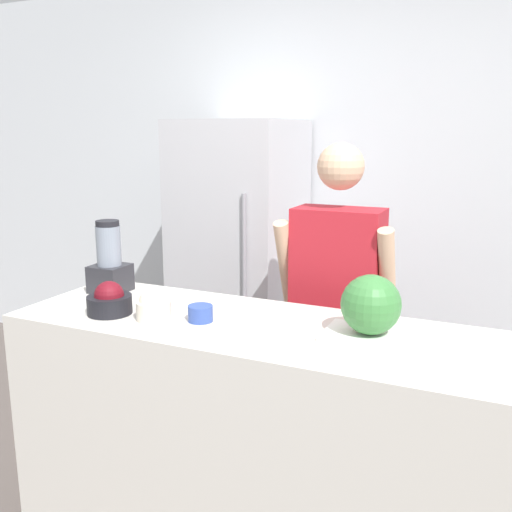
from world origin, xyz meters
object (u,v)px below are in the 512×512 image
person (336,314)px  blender (110,263)px  bowl_cherries (109,301)px  bowl_cream (154,306)px  bowl_small_blue (200,313)px  watermelon (371,305)px  refrigerator (240,263)px

person → blender: size_ratio=5.03×
bowl_cherries → bowl_cream: bearing=3.2°
bowl_cream → person: bearing=55.8°
bowl_cherries → bowl_small_blue: (0.37, 0.07, -0.02)m
bowl_cherries → bowl_cream: size_ratio=1.32×
person → watermelon: 0.70m
bowl_cherries → bowl_cream: bowl_cherries is taller
watermelon → bowl_small_blue: watermelon is taller
bowl_cherries → bowl_small_blue: bowl_cherries is taller
refrigerator → watermelon: refrigerator is taller
bowl_cream → blender: size_ratio=0.41×
bowl_cherries → blender: size_ratio=0.55×
bowl_small_blue → blender: size_ratio=0.29×
watermelon → bowl_cream: watermelon is taller
blender → bowl_cream: bearing=-31.8°
watermelon → refrigerator: bearing=131.9°
bowl_cream → blender: bearing=148.2°
bowl_cream → bowl_small_blue: bearing=17.8°
refrigerator → bowl_small_blue: refrigerator is taller
refrigerator → bowl_cherries: bearing=-85.7°
watermelon → blender: blender is taller
person → bowl_small_blue: bearing=-115.8°
watermelon → blender: 1.19m
bowl_cream → bowl_cherries: bearing=-176.8°
watermelon → person: bearing=116.3°
person → bowl_cream: (-0.50, -0.73, 0.18)m
bowl_small_blue → bowl_cherries: bearing=-169.9°
person → bowl_cherries: person is taller
person → blender: (-0.89, -0.49, 0.26)m
blender → watermelon: bearing=-4.8°
bowl_cherries → refrigerator: bearing=94.3°
blender → bowl_cherries: bearing=-52.3°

